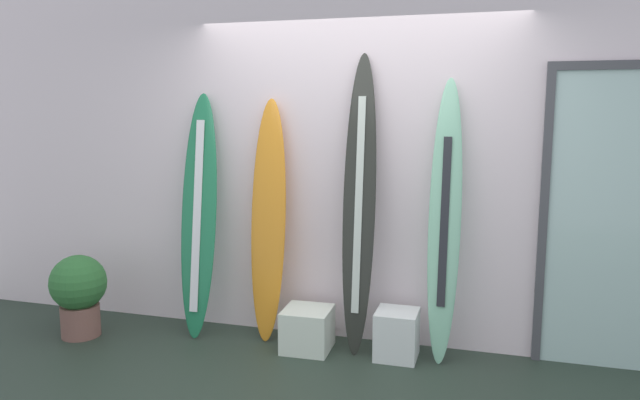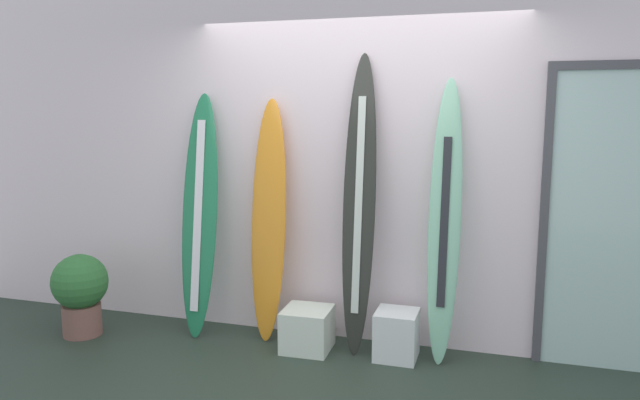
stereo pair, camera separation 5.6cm
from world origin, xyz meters
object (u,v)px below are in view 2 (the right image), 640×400
(display_block_center, at_px, (307,329))
(potted_plant, at_px, (80,290))
(surfboard_sunset, at_px, (269,221))
(surfboard_charcoal, at_px, (359,205))
(surfboard_emerald, at_px, (200,215))
(display_block_left, at_px, (397,335))
(glass_door, at_px, (626,216))
(surfboard_seafoam, at_px, (445,224))

(display_block_center, xyz_separation_m, potted_plant, (-1.85, -0.25, 0.22))
(surfboard_sunset, height_order, potted_plant, surfboard_sunset)
(surfboard_charcoal, height_order, potted_plant, surfboard_charcoal)
(surfboard_charcoal, xyz_separation_m, display_block_center, (-0.37, -0.13, -0.96))
(surfboard_emerald, bearing_deg, display_block_center, -5.99)
(surfboard_sunset, xyz_separation_m, surfboard_charcoal, (0.73, -0.02, 0.16))
(surfboard_sunset, bearing_deg, surfboard_charcoal, -1.26)
(surfboard_charcoal, distance_m, display_block_left, 1.00)
(surfboard_emerald, distance_m, surfboard_sunset, 0.58)
(surfboard_charcoal, distance_m, glass_door, 1.84)
(surfboard_seafoam, distance_m, display_block_left, 0.89)
(glass_door, bearing_deg, surfboard_charcoal, -174.67)
(surfboard_sunset, distance_m, surfboard_seafoam, 1.36)
(surfboard_charcoal, xyz_separation_m, display_block_left, (0.31, -0.09, -0.94))
(glass_door, bearing_deg, potted_plant, -172.20)
(surfboard_charcoal, xyz_separation_m, surfboard_seafoam, (0.63, -0.00, -0.11))
(surfboard_seafoam, relative_size, potted_plant, 3.07)
(display_block_left, height_order, glass_door, glass_door)
(surfboard_emerald, bearing_deg, surfboard_seafoam, 1.00)
(surfboard_seafoam, relative_size, display_block_center, 5.60)
(surfboard_sunset, relative_size, glass_door, 0.89)
(potted_plant, bearing_deg, surfboard_seafoam, 7.67)
(surfboard_seafoam, xyz_separation_m, display_block_left, (-0.31, -0.09, -0.83))
(surfboard_sunset, relative_size, surfboard_charcoal, 0.85)
(display_block_left, xyz_separation_m, glass_door, (1.52, 0.26, 0.93))
(surfboard_sunset, height_order, surfboard_seafoam, surfboard_seafoam)
(surfboard_charcoal, relative_size, surfboard_seafoam, 1.09)
(surfboard_charcoal, relative_size, display_block_left, 6.27)
(surfboard_seafoam, relative_size, glass_door, 0.96)
(surfboard_emerald, xyz_separation_m, surfboard_seafoam, (1.94, 0.03, 0.03))
(surfboard_sunset, relative_size, surfboard_seafoam, 0.93)
(surfboard_emerald, height_order, surfboard_charcoal, surfboard_charcoal)
(display_block_center, distance_m, potted_plant, 1.88)
(potted_plant, bearing_deg, surfboard_emerald, 21.02)
(surfboard_emerald, distance_m, potted_plant, 1.14)
(surfboard_emerald, bearing_deg, glass_door, 3.74)
(surfboard_emerald, height_order, surfboard_sunset, surfboard_emerald)
(surfboard_charcoal, distance_m, display_block_center, 1.04)
(glass_door, bearing_deg, display_block_center, -172.12)
(surfboard_seafoam, distance_m, potted_plant, 2.94)
(surfboard_charcoal, bearing_deg, surfboard_seafoam, -0.06)
(surfboard_emerald, xyz_separation_m, glass_door, (3.14, 0.21, 0.13))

